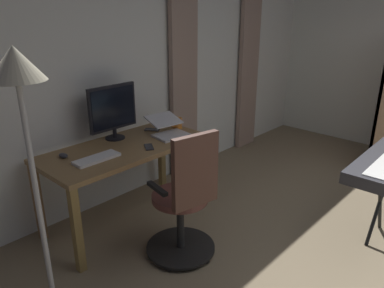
{
  "coord_description": "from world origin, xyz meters",
  "views": [
    {
      "loc": [
        2.63,
        -0.06,
        1.9
      ],
      "look_at": [
        0.59,
        -1.96,
        0.85
      ],
      "focal_mm": 34.81,
      "sensor_mm": 36.0,
      "label": 1
    }
  ],
  "objects_px": {
    "computer_keyboard": "(97,159)",
    "cell_phone_by_monitor": "(152,130)",
    "cell_phone_face_up": "(149,147)",
    "mug_tea": "(177,123)",
    "laptop": "(169,129)",
    "computer_monitor": "(113,110)",
    "computer_mouse": "(63,156)",
    "floor_lamp": "(24,118)",
    "desk": "(126,156)",
    "office_chair": "(185,203)"
  },
  "relations": [
    {
      "from": "computer_keyboard",
      "to": "cell_phone_by_monitor",
      "type": "xyz_separation_m",
      "value": [
        -0.8,
        -0.25,
        -0.01
      ]
    },
    {
      "from": "cell_phone_face_up",
      "to": "mug_tea",
      "type": "bearing_deg",
      "value": -128.26
    },
    {
      "from": "laptop",
      "to": "mug_tea",
      "type": "bearing_deg",
      "value": -149.19
    },
    {
      "from": "computer_monitor",
      "to": "computer_mouse",
      "type": "distance_m",
      "value": 0.62
    },
    {
      "from": "mug_tea",
      "to": "cell_phone_face_up",
      "type": "bearing_deg",
      "value": 19.76
    },
    {
      "from": "computer_keyboard",
      "to": "cell_phone_by_monitor",
      "type": "relative_size",
      "value": 2.6
    },
    {
      "from": "computer_monitor",
      "to": "floor_lamp",
      "type": "bearing_deg",
      "value": 38.37
    },
    {
      "from": "desk",
      "to": "cell_phone_face_up",
      "type": "xyz_separation_m",
      "value": [
        -0.12,
        0.18,
        0.1
      ]
    },
    {
      "from": "desk",
      "to": "cell_phone_by_monitor",
      "type": "height_order",
      "value": "cell_phone_by_monitor"
    },
    {
      "from": "cell_phone_by_monitor",
      "to": "office_chair",
      "type": "bearing_deg",
      "value": 28.15
    },
    {
      "from": "laptop",
      "to": "floor_lamp",
      "type": "bearing_deg",
      "value": 29.37
    },
    {
      "from": "computer_monitor",
      "to": "floor_lamp",
      "type": "relative_size",
      "value": 0.29
    },
    {
      "from": "desk",
      "to": "laptop",
      "type": "relative_size",
      "value": 3.75
    },
    {
      "from": "floor_lamp",
      "to": "mug_tea",
      "type": "bearing_deg",
      "value": -158.22
    },
    {
      "from": "computer_mouse",
      "to": "floor_lamp",
      "type": "xyz_separation_m",
      "value": [
        0.6,
        0.84,
        0.62
      ]
    },
    {
      "from": "mug_tea",
      "to": "office_chair",
      "type": "bearing_deg",
      "value": 48.12
    },
    {
      "from": "computer_monitor",
      "to": "computer_keyboard",
      "type": "distance_m",
      "value": 0.58
    },
    {
      "from": "computer_monitor",
      "to": "cell_phone_face_up",
      "type": "bearing_deg",
      "value": 98.1
    },
    {
      "from": "laptop",
      "to": "desk",
      "type": "bearing_deg",
      "value": -1.29
    },
    {
      "from": "computer_keyboard",
      "to": "office_chair",
      "type": "bearing_deg",
      "value": 114.71
    },
    {
      "from": "office_chair",
      "to": "cell_phone_by_monitor",
      "type": "height_order",
      "value": "office_chair"
    },
    {
      "from": "cell_phone_by_monitor",
      "to": "mug_tea",
      "type": "relative_size",
      "value": 1.07
    },
    {
      "from": "desk",
      "to": "floor_lamp",
      "type": "height_order",
      "value": "floor_lamp"
    },
    {
      "from": "laptop",
      "to": "mug_tea",
      "type": "relative_size",
      "value": 2.94
    },
    {
      "from": "cell_phone_by_monitor",
      "to": "floor_lamp",
      "type": "distance_m",
      "value": 1.87
    },
    {
      "from": "laptop",
      "to": "cell_phone_by_monitor",
      "type": "relative_size",
      "value": 2.74
    },
    {
      "from": "cell_phone_face_up",
      "to": "cell_phone_by_monitor",
      "type": "relative_size",
      "value": 1.0
    },
    {
      "from": "cell_phone_by_monitor",
      "to": "computer_mouse",
      "type": "bearing_deg",
      "value": -33.69
    },
    {
      "from": "computer_keyboard",
      "to": "cell_phone_face_up",
      "type": "height_order",
      "value": "computer_keyboard"
    },
    {
      "from": "office_chair",
      "to": "cell_phone_by_monitor",
      "type": "distance_m",
      "value": 1.07
    },
    {
      "from": "computer_mouse",
      "to": "floor_lamp",
      "type": "bearing_deg",
      "value": 54.64
    },
    {
      "from": "office_chair",
      "to": "laptop",
      "type": "xyz_separation_m",
      "value": [
        -0.49,
        -0.69,
        0.31
      ]
    },
    {
      "from": "cell_phone_face_up",
      "to": "cell_phone_by_monitor",
      "type": "xyz_separation_m",
      "value": [
        -0.33,
        -0.34,
        0.0
      ]
    },
    {
      "from": "mug_tea",
      "to": "laptop",
      "type": "bearing_deg",
      "value": 23.05
    },
    {
      "from": "computer_mouse",
      "to": "mug_tea",
      "type": "height_order",
      "value": "mug_tea"
    },
    {
      "from": "cell_phone_face_up",
      "to": "cell_phone_by_monitor",
      "type": "height_order",
      "value": "same"
    },
    {
      "from": "office_chair",
      "to": "computer_monitor",
      "type": "bearing_deg",
      "value": 95.89
    },
    {
      "from": "mug_tea",
      "to": "floor_lamp",
      "type": "bearing_deg",
      "value": 21.78
    },
    {
      "from": "computer_monitor",
      "to": "desk",
      "type": "bearing_deg",
      "value": 75.38
    },
    {
      "from": "computer_mouse",
      "to": "cell_phone_face_up",
      "type": "xyz_separation_m",
      "value": [
        -0.62,
        0.33,
        -0.01
      ]
    },
    {
      "from": "office_chair",
      "to": "floor_lamp",
      "type": "height_order",
      "value": "floor_lamp"
    },
    {
      "from": "cell_phone_by_monitor",
      "to": "laptop",
      "type": "bearing_deg",
      "value": 58.21
    },
    {
      "from": "office_chair",
      "to": "mug_tea",
      "type": "relative_size",
      "value": 7.97
    },
    {
      "from": "office_chair",
      "to": "computer_monitor",
      "type": "relative_size",
      "value": 2.16
    },
    {
      "from": "desk",
      "to": "computer_monitor",
      "type": "height_order",
      "value": "computer_monitor"
    },
    {
      "from": "computer_monitor",
      "to": "computer_mouse",
      "type": "height_order",
      "value": "computer_monitor"
    },
    {
      "from": "desk",
      "to": "mug_tea",
      "type": "distance_m",
      "value": 0.68
    },
    {
      "from": "computer_mouse",
      "to": "mug_tea",
      "type": "relative_size",
      "value": 0.75
    },
    {
      "from": "office_chair",
      "to": "computer_monitor",
      "type": "distance_m",
      "value": 1.13
    },
    {
      "from": "computer_monitor",
      "to": "computer_keyboard",
      "type": "xyz_separation_m",
      "value": [
        0.41,
        0.32,
        -0.26
      ]
    }
  ]
}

